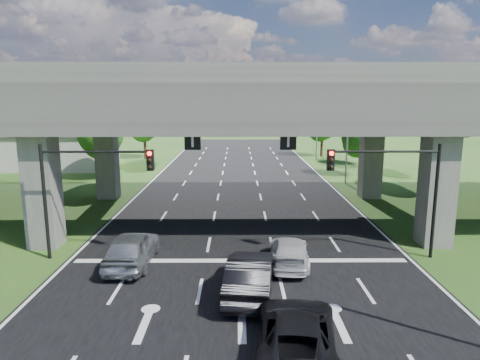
{
  "coord_description": "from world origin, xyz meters",
  "views": [
    {
      "loc": [
        -0.16,
        -17.28,
        8.21
      ],
      "look_at": [
        0.0,
        8.9,
        3.22
      ],
      "focal_mm": 32.0,
      "sensor_mm": 36.0,
      "label": 1
    }
  ],
  "objects_px": {
    "streetlight_beyond": "(314,117)",
    "car_silver": "(132,248)",
    "signal_left": "(86,180)",
    "streetlight_far": "(344,124)",
    "car_trailing": "(297,334)",
    "car_dark": "(250,275)",
    "car_white": "(289,251)",
    "signal_right": "(395,179)"
  },
  "relations": [
    {
      "from": "signal_left",
      "to": "car_trailing",
      "type": "relative_size",
      "value": 1.11
    },
    {
      "from": "streetlight_far",
      "to": "car_trailing",
      "type": "xyz_separation_m",
      "value": [
        -8.36,
        -28.76,
        -5.06
      ]
    },
    {
      "from": "car_dark",
      "to": "car_silver",
      "type": "bearing_deg",
      "value": -23.77
    },
    {
      "from": "car_white",
      "to": "car_trailing",
      "type": "bearing_deg",
      "value": 90.11
    },
    {
      "from": "signal_left",
      "to": "car_dark",
      "type": "distance_m",
      "value": 9.79
    },
    {
      "from": "car_white",
      "to": "car_trailing",
      "type": "relative_size",
      "value": 0.86
    },
    {
      "from": "signal_right",
      "to": "car_dark",
      "type": "height_order",
      "value": "signal_right"
    },
    {
      "from": "car_silver",
      "to": "car_dark",
      "type": "relative_size",
      "value": 0.96
    },
    {
      "from": "streetlight_beyond",
      "to": "car_dark",
      "type": "relative_size",
      "value": 1.91
    },
    {
      "from": "signal_left",
      "to": "streetlight_beyond",
      "type": "xyz_separation_m",
      "value": [
        17.92,
        36.06,
        1.66
      ]
    },
    {
      "from": "signal_right",
      "to": "car_silver",
      "type": "relative_size",
      "value": 1.19
    },
    {
      "from": "streetlight_beyond",
      "to": "car_trailing",
      "type": "distance_m",
      "value": 45.82
    },
    {
      "from": "signal_right",
      "to": "car_trailing",
      "type": "distance_m",
      "value": 11.15
    },
    {
      "from": "signal_right",
      "to": "car_trailing",
      "type": "xyz_separation_m",
      "value": [
        -6.09,
        -8.71,
        -3.4
      ]
    },
    {
      "from": "car_dark",
      "to": "car_white",
      "type": "height_order",
      "value": "car_dark"
    },
    {
      "from": "streetlight_far",
      "to": "car_white",
      "type": "height_order",
      "value": "streetlight_far"
    },
    {
      "from": "streetlight_far",
      "to": "car_white",
      "type": "distance_m",
      "value": 22.95
    },
    {
      "from": "streetlight_beyond",
      "to": "car_silver",
      "type": "distance_m",
      "value": 40.42
    },
    {
      "from": "car_trailing",
      "to": "streetlight_far",
      "type": "bearing_deg",
      "value": -98.81
    },
    {
      "from": "streetlight_beyond",
      "to": "car_silver",
      "type": "relative_size",
      "value": 1.99
    },
    {
      "from": "streetlight_far",
      "to": "car_dark",
      "type": "distance_m",
      "value": 26.64
    },
    {
      "from": "streetlight_far",
      "to": "signal_right",
      "type": "bearing_deg",
      "value": -96.47
    },
    {
      "from": "streetlight_far",
      "to": "car_dark",
      "type": "bearing_deg",
      "value": -111.83
    },
    {
      "from": "signal_left",
      "to": "streetlight_far",
      "type": "distance_m",
      "value": 26.95
    },
    {
      "from": "car_white",
      "to": "car_trailing",
      "type": "xyz_separation_m",
      "value": [
        -0.68,
        -7.76,
        0.08
      ]
    },
    {
      "from": "streetlight_far",
      "to": "streetlight_beyond",
      "type": "bearing_deg",
      "value": 90.0
    },
    {
      "from": "signal_right",
      "to": "car_silver",
      "type": "bearing_deg",
      "value": -175.92
    },
    {
      "from": "streetlight_beyond",
      "to": "car_silver",
      "type": "height_order",
      "value": "streetlight_beyond"
    },
    {
      "from": "streetlight_beyond",
      "to": "signal_left",
      "type": "bearing_deg",
      "value": -116.43
    },
    {
      "from": "streetlight_far",
      "to": "streetlight_beyond",
      "type": "xyz_separation_m",
      "value": [
        0.0,
        16.0,
        0.0
      ]
    },
    {
      "from": "car_dark",
      "to": "car_trailing",
      "type": "distance_m",
      "value": 4.68
    },
    {
      "from": "car_silver",
      "to": "car_dark",
      "type": "height_order",
      "value": "car_dark"
    },
    {
      "from": "signal_right",
      "to": "streetlight_far",
      "type": "xyz_separation_m",
      "value": [
        2.27,
        20.06,
        1.66
      ]
    },
    {
      "from": "signal_left",
      "to": "car_trailing",
      "type": "height_order",
      "value": "signal_left"
    },
    {
      "from": "car_white",
      "to": "signal_right",
      "type": "bearing_deg",
      "value": -165.03
    },
    {
      "from": "signal_left",
      "to": "car_trailing",
      "type": "distance_m",
      "value": 13.37
    },
    {
      "from": "streetlight_far",
      "to": "car_silver",
      "type": "xyz_separation_m",
      "value": [
        -15.5,
        -21.0,
        -4.96
      ]
    },
    {
      "from": "signal_left",
      "to": "car_white",
      "type": "relative_size",
      "value": 1.29
    },
    {
      "from": "signal_left",
      "to": "streetlight_far",
      "type": "relative_size",
      "value": 0.6
    },
    {
      "from": "signal_left",
      "to": "car_white",
      "type": "distance_m",
      "value": 10.86
    },
    {
      "from": "car_dark",
      "to": "car_white",
      "type": "relative_size",
      "value": 1.12
    },
    {
      "from": "signal_left",
      "to": "streetlight_beyond",
      "type": "height_order",
      "value": "streetlight_beyond"
    }
  ]
}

